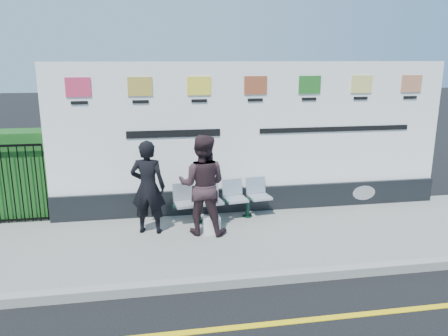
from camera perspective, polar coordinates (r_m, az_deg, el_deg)
The scene contains 10 objects.
ground at distance 5.78m, azimuth 8.01°, elevation -19.37°, with size 80.00×80.00×0.00m, color black.
pavement at distance 7.88m, azimuth 2.46°, elevation -9.18°, with size 14.00×3.00×0.12m, color gray.
kerb at distance 6.56m, azimuth 5.31°, elevation -14.18°, with size 14.00×0.18×0.14m, color gray.
yellow_line at distance 5.77m, azimuth 8.01°, elevation -19.34°, with size 14.00×0.10×0.01m, color yellow.
billboard at distance 8.84m, azimuth 3.87°, elevation 2.65°, with size 8.00×0.30×3.00m.
bench at distance 8.53m, azimuth -0.06°, elevation -5.41°, with size 1.90×0.51×0.41m, color silver, non-canonical shape.
woman_left at distance 7.83m, azimuth -9.89°, elevation -2.49°, with size 0.62×0.40×1.69m, color black.
woman_right at distance 7.69m, azimuth -2.85°, elevation -2.21°, with size 0.87×0.68×1.79m, color #322025.
handbag_brown at distance 8.37m, azimuth -1.69°, elevation -3.63°, with size 0.25×0.11×0.19m, color black.
carrier_bag_white at distance 7.89m, azimuth -1.64°, elevation -7.48°, with size 0.30×0.18×0.30m, color silver.
Camera 1 is at (-1.56, -4.57, 3.17)m, focal length 35.00 mm.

